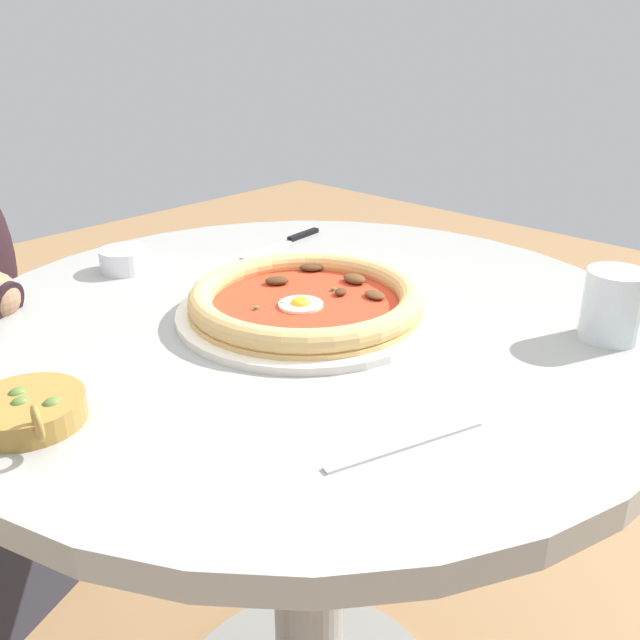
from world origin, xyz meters
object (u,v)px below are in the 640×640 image
object	(u,v)px
pizza_on_plate	(305,301)
water_glass	(613,310)
steak_knife	(292,239)
olive_pan	(28,410)
ramekin_capers	(125,259)
dining_table	(307,425)
fork_utensil	(406,445)

from	to	relation	value
pizza_on_plate	water_glass	xyz separation A→B (m)	(0.20, -0.32, 0.02)
water_glass	steak_knife	distance (m)	0.57
pizza_on_plate	olive_pan	world-z (taller)	olive_pan
ramekin_capers	water_glass	bearing A→B (deg)	-67.41
steak_knife	olive_pan	bearing A→B (deg)	-158.06
water_glass	steak_knife	bearing A→B (deg)	88.16
dining_table	olive_pan	size ratio (longest dim) A/B	6.94
dining_table	steak_knife	xyz separation A→B (m)	(0.22, 0.25, 0.17)
pizza_on_plate	ramekin_capers	size ratio (longest dim) A/B	4.48
dining_table	water_glass	xyz separation A→B (m)	(0.20, -0.32, 0.21)
pizza_on_plate	olive_pan	bearing A→B (deg)	178.66
pizza_on_plate	dining_table	bearing A→B (deg)	-117.34
steak_knife	ramekin_capers	bearing A→B (deg)	164.94
pizza_on_plate	ramekin_capers	bearing A→B (deg)	101.54
pizza_on_plate	olive_pan	distance (m)	0.37
olive_pan	steak_knife	bearing A→B (deg)	21.94
pizza_on_plate	water_glass	size ratio (longest dim) A/B	3.93
olive_pan	fork_utensil	world-z (taller)	olive_pan
olive_pan	fork_utensil	distance (m)	0.36
pizza_on_plate	fork_utensil	world-z (taller)	pizza_on_plate
ramekin_capers	fork_utensil	bearing A→B (deg)	-98.46
steak_knife	fork_utensil	world-z (taller)	steak_knife
water_glass	ramekin_capers	size ratio (longest dim) A/B	1.14
ramekin_capers	fork_utensil	world-z (taller)	ramekin_capers
pizza_on_plate	steak_knife	bearing A→B (deg)	48.34
steak_knife	olive_pan	world-z (taller)	olive_pan
steak_knife	olive_pan	xyz separation A→B (m)	(-0.59, -0.24, 0.01)
steak_knife	ramekin_capers	xyz separation A→B (m)	(-0.29, 0.08, 0.02)
dining_table	water_glass	distance (m)	0.43
water_glass	fork_utensil	bearing A→B (deg)	173.83
dining_table	fork_utensil	bearing A→B (deg)	-119.09
water_glass	olive_pan	xyz separation A→B (m)	(-0.57, 0.33, -0.02)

